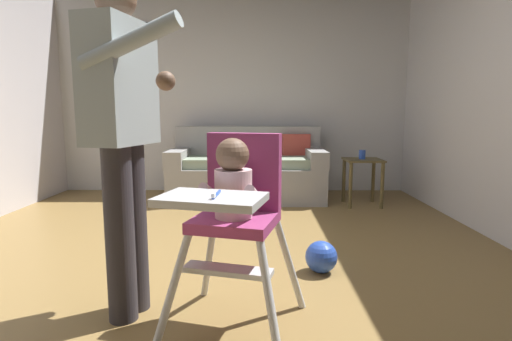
# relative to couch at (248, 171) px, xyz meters

# --- Properties ---
(ground) EXTENTS (6.08, 7.34, 0.10)m
(ground) POSITION_rel_couch_xyz_m (-0.20, -2.38, -0.38)
(ground) COLOR olive
(wall_far) EXTENTS (5.28, 0.06, 2.57)m
(wall_far) POSITION_rel_couch_xyz_m (-0.20, 0.52, 0.95)
(wall_far) COLOR silver
(wall_far) RESTS_ON ground
(couch) EXTENTS (1.81, 0.86, 0.86)m
(couch) POSITION_rel_couch_xyz_m (0.00, 0.00, 0.00)
(couch) COLOR gray
(couch) RESTS_ON ground
(high_chair) EXTENTS (0.73, 0.82, 0.93)m
(high_chair) POSITION_rel_couch_xyz_m (0.02, -2.95, 0.30)
(high_chair) COLOR silver
(high_chair) RESTS_ON ground
(adult_standing) EXTENTS (0.51, 0.57, 1.63)m
(adult_standing) POSITION_rel_couch_xyz_m (-0.52, -2.82, 0.59)
(adult_standing) COLOR #302D32
(adult_standing) RESTS_ON ground
(toy_ball) EXTENTS (0.21, 0.21, 0.21)m
(toy_ball) POSITION_rel_couch_xyz_m (0.53, -2.29, -0.23)
(toy_ball) COLOR #284CB7
(toy_ball) RESTS_ON ground
(side_table) EXTENTS (0.40, 0.40, 0.52)m
(side_table) POSITION_rel_couch_xyz_m (1.29, -0.37, 0.05)
(side_table) COLOR brown
(side_table) RESTS_ON ground
(sippy_cup) EXTENTS (0.07, 0.07, 0.10)m
(sippy_cup) POSITION_rel_couch_xyz_m (1.27, -0.37, 0.24)
(sippy_cup) COLOR #284CB7
(sippy_cup) RESTS_ON side_table
(wall_clock) EXTENTS (0.27, 0.04, 0.27)m
(wall_clock) POSITION_rel_couch_xyz_m (-1.30, 0.48, 1.69)
(wall_clock) COLOR white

